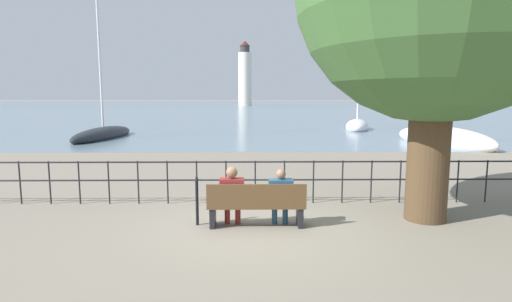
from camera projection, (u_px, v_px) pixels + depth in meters
name	position (u px, v px, depth m)	size (l,w,h in m)	color
ground_plane	(256.00, 226.00, 8.00)	(1000.00, 1000.00, 0.00)	gray
harbor_water	(250.00, 104.00, 167.51)	(600.00, 300.00, 0.01)	slate
park_bench	(256.00, 206.00, 7.88)	(1.94, 0.45, 0.90)	brown
seated_person_left	(232.00, 193.00, 7.92)	(0.48, 0.35, 1.22)	maroon
seated_person_right	(281.00, 194.00, 7.94)	(0.48, 0.35, 1.16)	navy
promenade_railing	(255.00, 175.00, 9.66)	(15.62, 0.04, 1.05)	black
closed_umbrella	(197.00, 197.00, 8.00)	(0.09, 0.09, 1.04)	black
sailboat_0	(442.00, 138.00, 22.08)	(3.58, 7.80, 10.65)	white
sailboat_1	(357.00, 126.00, 32.33)	(3.24, 5.72, 9.59)	white
sailboat_2	(103.00, 133.00, 25.52)	(2.22, 8.02, 12.54)	black
harbor_lighthouse	(245.00, 76.00, 133.68)	(4.42, 4.42, 21.32)	silver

